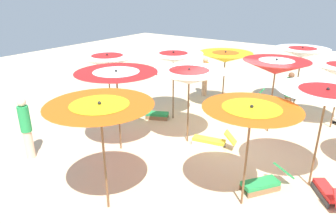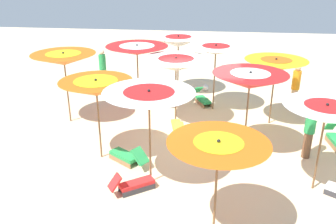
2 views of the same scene
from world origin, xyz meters
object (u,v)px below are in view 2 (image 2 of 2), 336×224
lounger_3 (134,184)px  lounger_4 (335,139)px  beach_umbrella_0 (218,151)px  beach_ball (205,88)px  beach_umbrella_4 (250,81)px  beach_umbrella_5 (276,65)px  beach_umbrella_9 (64,59)px  lounger_0 (177,128)px  beach_umbrella_6 (96,88)px  beachgoer_2 (310,129)px  beach_umbrella_7 (176,64)px  beach_umbrella_11 (178,42)px  beachgoer_0 (295,86)px  beach_umbrella_10 (137,50)px  lounger_2 (202,98)px  beach_umbrella_3 (149,98)px  beach_umbrella_1 (326,114)px  lounger_1 (127,156)px  beach_umbrella_8 (216,50)px  beachgoer_1 (103,69)px

lounger_3 → lounger_4: lounger_4 is taller
beach_umbrella_0 → beach_ball: bearing=-87.7°
beach_umbrella_4 → lounger_3: bearing=39.4°
beach_umbrella_4 → beach_umbrella_5: size_ratio=1.07×
beach_umbrella_9 → lounger_0: 4.40m
beach_umbrella_6 → beachgoer_2: size_ratio=1.40×
beach_umbrella_7 → beach_umbrella_11: (0.21, -3.14, 0.10)m
beach_umbrella_11 → beachgoer_0: bearing=163.5°
beach_ball → beach_umbrella_11: bearing=18.9°
beach_umbrella_7 → beach_umbrella_5: bearing=-173.3°
beach_umbrella_10 → beachgoer_2: beach_umbrella_10 is taller
lounger_0 → lounger_2: 2.90m
beach_umbrella_7 → beach_umbrella_9: size_ratio=0.95×
beach_umbrella_3 → beach_ball: beach_umbrella_3 is taller
beach_umbrella_6 → beach_umbrella_11: 6.00m
beach_umbrella_3 → beachgoer_0: bearing=-130.0°
beach_umbrella_3 → beach_umbrella_9: size_ratio=1.01×
beach_umbrella_6 → lounger_3: (-1.27, 1.56, -1.92)m
lounger_2 → beachgoer_0: size_ratio=0.73×
beach_umbrella_3 → beach_umbrella_9: (3.44, -3.46, -0.06)m
beachgoer_2 → beach_umbrella_7: bearing=-44.3°
lounger_3 → beachgoer_2: size_ratio=0.66×
lounger_3 → beachgoer_0: 7.80m
beach_ball → lounger_4: bearing=131.6°
beach_umbrella_10 → lounger_3: 6.01m
beach_umbrella_5 → lounger_2: size_ratio=1.84×
lounger_0 → beachgoer_2: (-3.85, 1.15, 0.69)m
beach_umbrella_1 → beach_umbrella_10: size_ratio=0.94×
beach_umbrella_4 → lounger_1: size_ratio=1.95×
beach_umbrella_8 → lounger_1: beach_umbrella_8 is taller
beach_umbrella_4 → lounger_2: size_ratio=1.97×
beach_umbrella_0 → beach_umbrella_9: 7.26m
beach_umbrella_9 → beachgoer_1: bearing=-94.6°
beach_ball → beach_umbrella_0: bearing=92.3°
lounger_4 → lounger_3: bearing=-66.2°
beach_umbrella_3 → lounger_0: bearing=-98.1°
beach_umbrella_10 → beachgoer_2: (-5.55, 3.34, -1.33)m
lounger_2 → lounger_0: bearing=-40.6°
beach_umbrella_10 → beach_ball: size_ratio=8.75×
beach_umbrella_9 → lounger_3: 5.40m
beach_umbrella_6 → lounger_2: 5.72m
beach_umbrella_5 → lounger_0: size_ratio=1.71×
beach_umbrella_1 → beach_ball: bearing=-68.1°
beach_umbrella_11 → lounger_2: beach_umbrella_11 is taller
beach_umbrella_7 → beach_umbrella_10: size_ratio=0.97×
beach_umbrella_3 → beachgoer_0: (-4.61, -5.50, -1.39)m
lounger_0 → beach_umbrella_11: bearing=-6.4°
beach_umbrella_1 → lounger_3: bearing=8.2°
beach_umbrella_4 → beachgoer_0: bearing=-120.2°
beach_umbrella_9 → lounger_1: 4.22m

